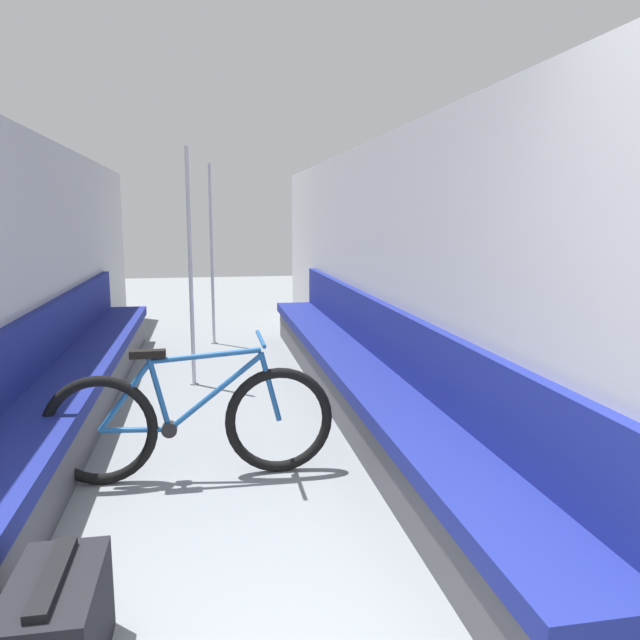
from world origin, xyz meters
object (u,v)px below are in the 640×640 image
(grab_pole_near, at_px, (212,258))
(bench_seat_row_left, at_px, (68,390))
(grab_pole_far, at_px, (190,272))
(luggage_bag, at_px, (57,629))
(bench_seat_row_right, at_px, (359,377))
(bicycle, at_px, (191,422))

(grab_pole_near, bearing_deg, bench_seat_row_left, -110.51)
(grab_pole_far, height_order, luggage_bag, grab_pole_far)
(bench_seat_row_left, relative_size, grab_pole_near, 3.04)
(bench_seat_row_left, bearing_deg, bench_seat_row_right, 0.00)
(bench_seat_row_left, distance_m, grab_pole_near, 3.22)
(bench_seat_row_left, height_order, grab_pole_far, grab_pole_far)
(bench_seat_row_right, xyz_separation_m, luggage_bag, (-1.69, -2.66, -0.10))
(bicycle, relative_size, grab_pole_near, 0.79)
(grab_pole_near, bearing_deg, luggage_bag, -96.20)
(bench_seat_row_left, distance_m, luggage_bag, 2.70)
(luggage_bag, bearing_deg, grab_pole_far, 84.01)
(bench_seat_row_right, xyz_separation_m, grab_pole_far, (-1.30, 1.06, 0.76))
(bench_seat_row_left, bearing_deg, grab_pole_far, 50.35)
(bench_seat_row_left, xyz_separation_m, grab_pole_near, (1.09, 2.93, 0.76))
(bicycle, height_order, luggage_bag, bicycle)
(grab_pole_far, bearing_deg, luggage_bag, -95.99)
(bench_seat_row_left, distance_m, bicycle, 1.40)
(bench_seat_row_right, height_order, grab_pole_near, grab_pole_near)
(bicycle, xyz_separation_m, luggage_bag, (-0.42, -1.59, -0.16))
(bench_seat_row_right, bearing_deg, grab_pole_far, 140.87)
(bench_seat_row_left, bearing_deg, grab_pole_near, 69.49)
(grab_pole_near, xyz_separation_m, luggage_bag, (-0.61, -5.58, -0.86))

